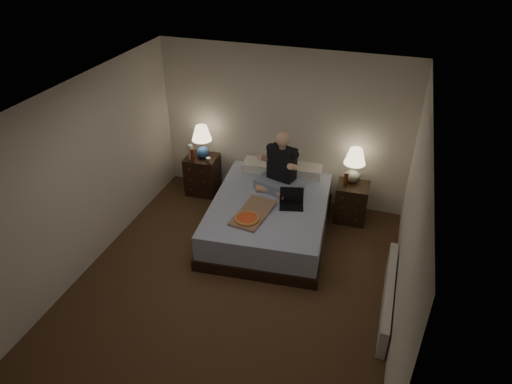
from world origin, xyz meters
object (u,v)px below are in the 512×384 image
(nightstand_right, at_px, (351,202))
(bed, at_px, (270,216))
(pizza_box, at_px, (247,219))
(laptop, at_px, (292,200))
(soda_can, at_px, (208,161))
(nightstand_left, at_px, (203,175))
(lamp_right, at_px, (354,166))
(lamp_left, at_px, (202,142))
(beer_bottle_right, at_px, (346,179))
(person, at_px, (280,162))
(water_bottle, at_px, (191,152))
(radiator, at_px, (388,296))
(beer_bottle_left, at_px, (192,156))

(nightstand_right, bearing_deg, bed, -149.90)
(bed, relative_size, pizza_box, 2.88)
(laptop, bearing_deg, soda_can, 143.67)
(nightstand_left, xyz_separation_m, lamp_right, (2.48, 0.06, 0.57))
(nightstand_left, bearing_deg, lamp_left, 6.98)
(nightstand_left, xyz_separation_m, laptop, (1.74, -0.79, 0.33))
(nightstand_right, height_order, soda_can, soda_can)
(bed, distance_m, beer_bottle_right, 1.27)
(nightstand_right, height_order, lamp_right, lamp_right)
(nightstand_right, height_order, laptop, laptop)
(lamp_right, bearing_deg, person, -157.18)
(lamp_left, height_order, soda_can, lamp_left)
(lamp_right, distance_m, beer_bottle_right, 0.24)
(bed, distance_m, water_bottle, 1.75)
(lamp_left, height_order, radiator, lamp_left)
(lamp_right, bearing_deg, bed, -143.54)
(nightstand_right, height_order, beer_bottle_left, beer_bottle_left)
(soda_can, relative_size, beer_bottle_left, 0.43)
(nightstand_right, bearing_deg, pizza_box, -136.33)
(nightstand_right, distance_m, beer_bottle_left, 2.63)
(nightstand_right, distance_m, lamp_left, 2.57)
(beer_bottle_left, bearing_deg, lamp_right, 5.76)
(nightstand_left, xyz_separation_m, water_bottle, (-0.14, -0.10, 0.46))
(nightstand_left, distance_m, beer_bottle_right, 2.43)
(nightstand_right, height_order, radiator, nightstand_right)
(beer_bottle_left, bearing_deg, nightstand_left, 72.54)
(laptop, bearing_deg, beer_bottle_right, 32.12)
(lamp_left, relative_size, water_bottle, 2.24)
(beer_bottle_left, xyz_separation_m, pizza_box, (1.32, -1.13, -0.20))
(lamp_right, xyz_separation_m, pizza_box, (-1.22, -1.38, -0.31))
(beer_bottle_right, bearing_deg, radiator, -64.16)
(beer_bottle_left, xyz_separation_m, laptop, (1.80, -0.59, -0.12))
(soda_can, bearing_deg, lamp_right, 5.43)
(nightstand_right, distance_m, radiator, 1.89)
(water_bottle, relative_size, beer_bottle_right, 1.09)
(bed, bearing_deg, beer_bottle_right, 27.32)
(water_bottle, distance_m, person, 1.63)
(beer_bottle_left, height_order, person, person)
(lamp_left, bearing_deg, soda_can, -44.94)
(lamp_right, relative_size, laptop, 1.65)
(soda_can, distance_m, pizza_box, 1.58)
(bed, relative_size, water_bottle, 8.75)
(nightstand_right, relative_size, lamp_right, 1.11)
(bed, distance_m, soda_can, 1.41)
(nightstand_left, height_order, lamp_right, lamp_right)
(lamp_left, bearing_deg, nightstand_right, -1.10)
(beer_bottle_left, bearing_deg, water_bottle, 127.67)
(beer_bottle_right, xyz_separation_m, radiator, (0.82, -1.69, -0.53))
(bed, height_order, beer_bottle_right, beer_bottle_right)
(lamp_right, height_order, radiator, lamp_right)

